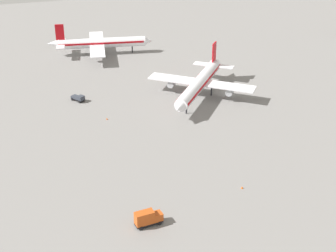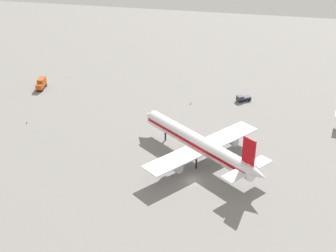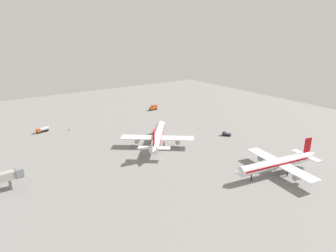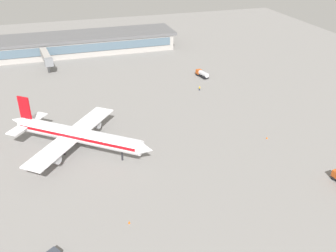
# 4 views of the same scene
# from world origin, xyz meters

# --- Properties ---
(ground) EXTENTS (288.00, 288.00, 0.00)m
(ground) POSITION_xyz_m (0.00, 0.00, 0.00)
(ground) COLOR gray
(airplane_at_gate) EXTENTS (35.31, 30.41, 12.82)m
(airplane_at_gate) POSITION_xyz_m (0.20, 9.08, 4.66)
(airplane_at_gate) COLOR white
(airplane_at_gate) RESTS_ON ground
(pushback_tractor) EXTENTS (4.70, 4.06, 1.90)m
(pushback_tractor) POSITION_xyz_m (8.63, 45.31, 0.97)
(pushback_tractor) COLOR black
(pushback_tractor) RESTS_ON ground
(catering_truck) EXTENTS (2.73, 5.78, 3.30)m
(catering_truck) POSITION_xyz_m (-56.08, 41.80, 1.70)
(catering_truck) COLOR black
(catering_truck) RESTS_ON ground
(safety_cone_near_gate) EXTENTS (0.44, 0.44, 0.60)m
(safety_cone_near_gate) POSITION_xyz_m (-6.76, 39.75, 0.30)
(safety_cone_near_gate) COLOR #EA590C
(safety_cone_near_gate) RESTS_ON ground
(safety_cone_mid_apron) EXTENTS (0.44, 0.44, 0.60)m
(safety_cone_mid_apron) POSITION_xyz_m (-50.09, 18.39, 0.30)
(safety_cone_mid_apron) COLOR #EA590C
(safety_cone_mid_apron) RESTS_ON ground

